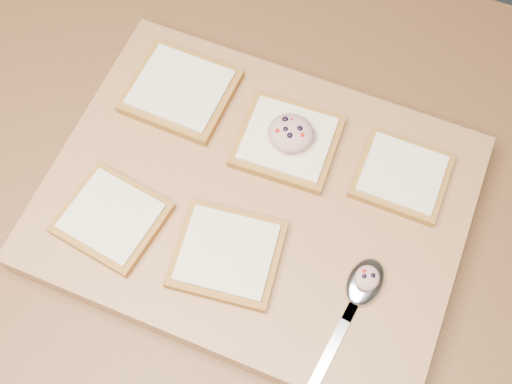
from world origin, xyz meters
The scene contains 11 objects.
ground centered at (0.00, 0.00, 0.00)m, with size 4.00×4.00×0.00m, color #515459.
island_counter centered at (0.00, 0.00, 0.45)m, with size 2.00×0.80×0.90m.
cutting_board centered at (-0.01, -0.05, 0.92)m, with size 0.50×0.38×0.04m, color #AF784B.
bread_far_left centered at (-0.15, 0.05, 0.95)m, with size 0.13×0.12×0.02m.
bread_far_center centered at (0.00, 0.03, 0.95)m, with size 0.13×0.12×0.02m.
bread_far_right centered at (0.15, 0.04, 0.95)m, with size 0.11×0.10×0.02m.
bread_near_left centered at (-0.15, -0.15, 0.95)m, with size 0.13×0.12×0.02m.
bread_near_center centered at (-0.01, -0.14, 0.95)m, with size 0.13×0.12×0.02m.
tuna_salad_dollop centered at (0.01, 0.03, 0.97)m, with size 0.06×0.05×0.03m.
spoon centered at (0.15, -0.12, 0.95)m, with size 0.05×0.20×0.01m.
spoon_salad centered at (0.15, -0.11, 0.96)m, with size 0.03×0.03×0.02m.
Camera 1 is at (0.12, -0.35, 1.65)m, focal length 45.00 mm.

